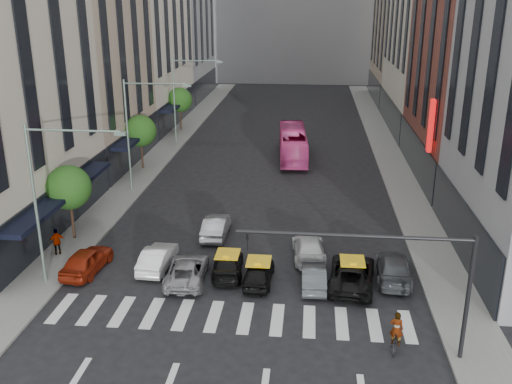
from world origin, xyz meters
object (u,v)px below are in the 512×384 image
(taxi_center, at_px, (259,272))
(motorcycle, at_px, (395,341))
(streetlamp_near, at_px, (50,185))
(streetlamp_far, at_px, (183,89))
(car_white_front, at_px, (158,258))
(pedestrian_far, at_px, (57,242))
(bus, at_px, (293,144))
(streetlamp_mid, at_px, (138,121))
(taxi_left, at_px, (228,264))
(car_red, at_px, (87,260))

(taxi_center, bearing_deg, motorcycle, 141.63)
(streetlamp_near, xyz_separation_m, streetlamp_far, (0.00, 32.00, 0.00))
(streetlamp_near, bearing_deg, streetlamp_far, 90.00)
(streetlamp_far, height_order, car_white_front, streetlamp_far)
(streetlamp_far, xyz_separation_m, pedestrian_far, (-1.72, -28.57, -4.91))
(bus, distance_m, motorcycle, 32.20)
(car_white_front, bearing_deg, taxi_center, 171.06)
(bus, bearing_deg, car_white_front, 70.27)
(streetlamp_mid, relative_size, taxi_left, 2.12)
(car_white_front, height_order, taxi_center, car_white_front)
(streetlamp_near, relative_size, streetlamp_mid, 1.00)
(streetlamp_far, xyz_separation_m, bus, (11.91, -4.82, -4.41))
(motorcycle, bearing_deg, car_red, -5.70)
(car_red, height_order, motorcycle, car_red)
(car_white_front, xyz_separation_m, taxi_left, (4.23, -0.31, -0.07))
(pedestrian_far, bearing_deg, taxi_left, 142.04)
(streetlamp_mid, bearing_deg, bus, 43.19)
(taxi_left, relative_size, bus, 0.40)
(streetlamp_near, height_order, motorcycle, streetlamp_near)
(car_red, relative_size, bus, 0.40)
(car_white_front, relative_size, taxi_center, 1.08)
(streetlamp_far, height_order, taxi_center, streetlamp_far)
(streetlamp_mid, xyz_separation_m, streetlamp_far, (0.00, 16.00, 0.00))
(taxi_left, bearing_deg, car_red, -1.26)
(car_red, distance_m, car_white_front, 4.09)
(car_red, xyz_separation_m, motorcycle, (16.93, -6.11, -0.29))
(streetlamp_far, height_order, bus, streetlamp_far)
(streetlamp_mid, height_order, car_white_front, streetlamp_mid)
(car_white_front, xyz_separation_m, bus, (7.06, 24.69, 0.81))
(car_red, xyz_separation_m, bus, (11.06, 25.53, 0.76))
(streetlamp_mid, bearing_deg, car_red, -86.64)
(car_white_front, bearing_deg, streetlamp_far, -78.38)
(taxi_left, bearing_deg, pedestrian_far, -11.62)
(streetlamp_near, xyz_separation_m, car_white_front, (4.84, 2.49, -5.22))
(taxi_left, bearing_deg, streetlamp_far, -78.07)
(taxi_center, relative_size, bus, 0.36)
(streetlamp_mid, relative_size, pedestrian_far, 5.33)
(streetlamp_near, distance_m, streetlamp_mid, 16.00)
(taxi_left, xyz_separation_m, bus, (2.84, 25.00, 0.88))
(streetlamp_far, bearing_deg, pedestrian_far, -93.45)
(car_red, bearing_deg, streetlamp_far, -83.01)
(streetlamp_far, distance_m, pedestrian_far, 29.04)
(streetlamp_near, distance_m, car_white_front, 7.54)
(streetlamp_near, xyz_separation_m, motorcycle, (17.77, -4.47, -5.47))
(streetlamp_near, relative_size, streetlamp_far, 1.00)
(streetlamp_near, xyz_separation_m, car_red, (0.84, 1.64, -5.17))
(bus, bearing_deg, streetlamp_far, -25.81)
(streetlamp_far, xyz_separation_m, motorcycle, (17.77, -36.47, -5.47))
(taxi_left, bearing_deg, car_white_front, -9.12)
(bus, xyz_separation_m, motorcycle, (5.86, -31.65, -1.06))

